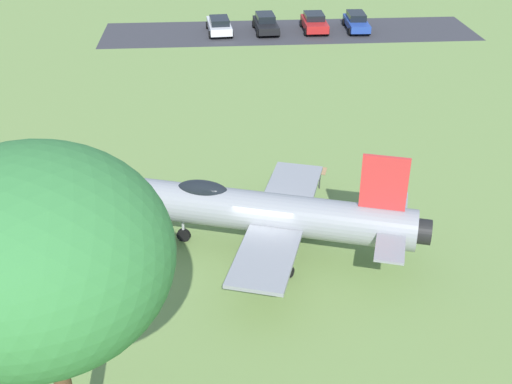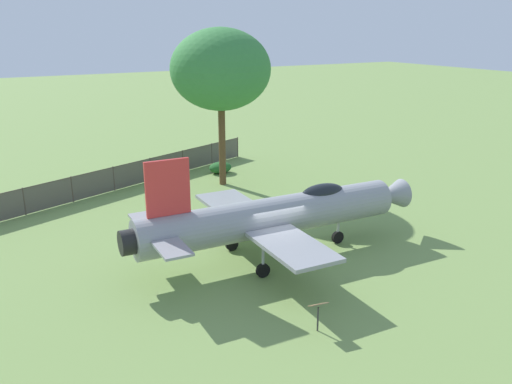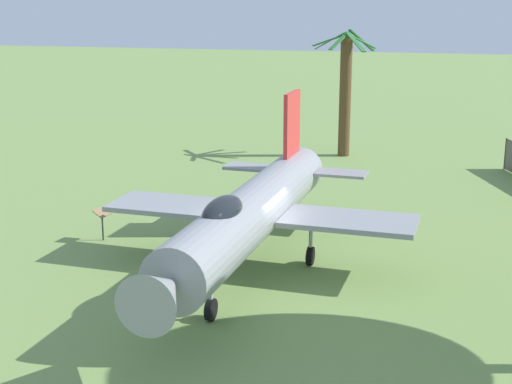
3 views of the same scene
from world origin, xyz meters
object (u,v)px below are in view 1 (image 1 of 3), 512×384
Objects in this scene: display_jet at (257,211)px; parked_car_blue at (356,21)px; shade_tree at (36,257)px; parked_car_black at (266,23)px; parked_car_red at (314,22)px; info_plaque at (320,173)px; parked_car_white at (219,25)px.

display_jet reaches higher than parked_car_blue.
shade_tree is 1.99× the size of parked_car_blue.
parked_car_black reaches higher than parked_car_blue.
parked_car_blue is at bearing 90.75° from parked_car_red.
parked_car_black is at bearing -78.26° from display_jet.
shade_tree is 2.01× the size of parked_car_black.
parked_car_white is at bearing 113.91° from info_plaque.
parked_car_white is (-11.77, -3.41, -0.01)m from parked_car_blue.
parked_car_black is (-5.63, 33.38, -1.23)m from display_jet.
parked_car_blue is at bearing -93.10° from parked_car_white.
info_plaque is (2.06, 5.93, -1.15)m from display_jet.
parked_car_white is at bearing -71.28° from display_jet.
info_plaque is at bearing -2.32° from parked_car_black.
parked_car_white is at bearing 98.71° from shade_tree.
parked_car_blue reaches higher than parked_car_white.
display_jet reaches higher than parked_car_red.
parked_car_red is (-3.49, 28.56, -0.07)m from info_plaque.
parked_car_red is (-3.66, -1.02, 0.02)m from parked_car_blue.
parked_car_red is at bearing -85.46° from display_jet.
info_plaque is 0.24× the size of parked_car_red.
parked_car_black is at bearing -89.92° from parked_car_red.
parked_car_black reaches higher than parked_car_white.
parked_car_red reaches higher than parked_car_blue.
info_plaque is 28.63m from parked_car_white.
shade_tree reaches higher than info_plaque.
display_jet is 2.83× the size of parked_car_blue.
info_plaque is at bearing -107.00° from display_jet.
parked_car_white is at bearing -89.99° from parked_car_black.
parked_car_blue is 1.06× the size of parked_car_red.
info_plaque is 0.23× the size of parked_car_blue.
shade_tree is at bearing -14.43° from parked_car_black.
parked_car_black is at bearing -91.26° from parked_car_white.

